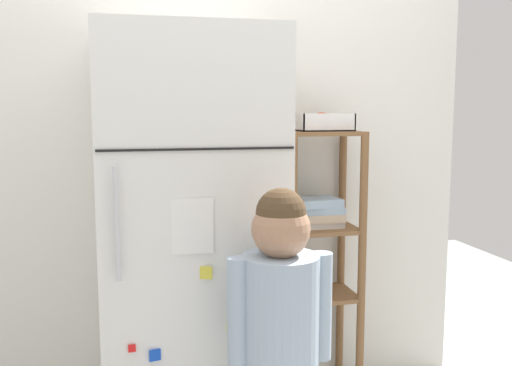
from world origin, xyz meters
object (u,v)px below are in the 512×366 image
object	(u,v)px
refrigerator	(189,242)
fruit_bin	(323,123)
pantry_shelf_unit	(318,240)
child_standing	(280,318)

from	to	relation	value
refrigerator	fruit_bin	world-z (taller)	refrigerator
pantry_shelf_unit	refrigerator	bearing A→B (deg)	-164.51
fruit_bin	refrigerator	bearing A→B (deg)	-164.37
refrigerator	child_standing	world-z (taller)	refrigerator
fruit_bin	child_standing	bearing A→B (deg)	-119.83
refrigerator	fruit_bin	distance (m)	0.80
child_standing	refrigerator	bearing A→B (deg)	116.85
child_standing	fruit_bin	distance (m)	0.98
child_standing	pantry_shelf_unit	xyz separation A→B (m)	(0.36, 0.65, 0.10)
pantry_shelf_unit	fruit_bin	xyz separation A→B (m)	(0.02, 0.01, 0.53)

